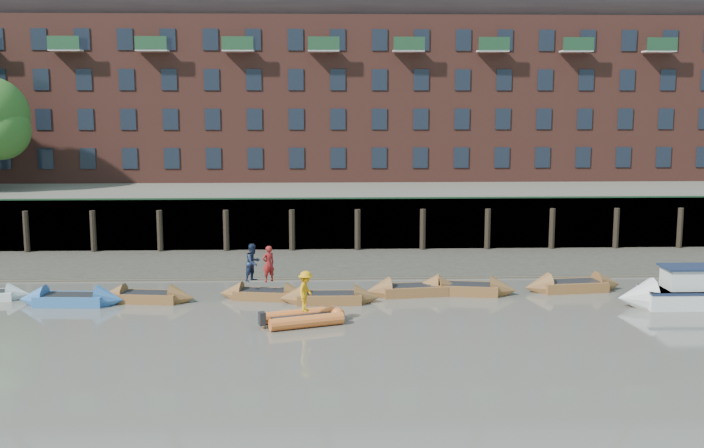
{
  "coord_description": "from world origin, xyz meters",
  "views": [
    {
      "loc": [
        -0.1,
        -27.8,
        9.31
      ],
      "look_at": [
        1.31,
        12.0,
        3.2
      ],
      "focal_mm": 42.0,
      "sensor_mm": 36.0,
      "label": 1
    }
  ],
  "objects_px": {
    "rib_tender": "(306,318)",
    "person_rower_b": "(253,262)",
    "rowboat_6": "(464,289)",
    "rowboat_1": "(71,299)",
    "rowboat_7": "(573,286)",
    "rowboat_4": "(329,298)",
    "person_rower_a": "(268,264)",
    "person_rib_crew": "(306,291)",
    "motor_launch": "(673,293)",
    "rowboat_3": "(264,294)",
    "rowboat_2": "(147,297)",
    "rowboat_5": "(414,290)"
  },
  "relations": [
    {
      "from": "rib_tender",
      "to": "person_rower_b",
      "type": "bearing_deg",
      "value": 99.83
    },
    {
      "from": "rib_tender",
      "to": "person_rower_b",
      "type": "relative_size",
      "value": 1.98
    },
    {
      "from": "person_rower_b",
      "to": "rowboat_6",
      "type": "bearing_deg",
      "value": -51.2
    },
    {
      "from": "rowboat_1",
      "to": "rowboat_6",
      "type": "xyz_separation_m",
      "value": [
        18.24,
        1.46,
        0.01
      ]
    },
    {
      "from": "rowboat_7",
      "to": "rowboat_4",
      "type": "bearing_deg",
      "value": -177.49
    },
    {
      "from": "person_rower_a",
      "to": "person_rib_crew",
      "type": "height_order",
      "value": "person_rower_a"
    },
    {
      "from": "motor_launch",
      "to": "person_rower_b",
      "type": "height_order",
      "value": "person_rower_b"
    },
    {
      "from": "person_rib_crew",
      "to": "rowboat_7",
      "type": "bearing_deg",
      "value": -48.8
    },
    {
      "from": "motor_launch",
      "to": "rib_tender",
      "type": "bearing_deg",
      "value": 8.07
    },
    {
      "from": "person_rib_crew",
      "to": "rowboat_3",
      "type": "bearing_deg",
      "value": 42.86
    },
    {
      "from": "rowboat_3",
      "to": "rowboat_6",
      "type": "distance_m",
      "value": 9.57
    },
    {
      "from": "person_rower_b",
      "to": "rowboat_3",
      "type": "bearing_deg",
      "value": -69.86
    },
    {
      "from": "rib_tender",
      "to": "motor_launch",
      "type": "bearing_deg",
      "value": -11.57
    },
    {
      "from": "rowboat_3",
      "to": "rowboat_4",
      "type": "height_order",
      "value": "rowboat_4"
    },
    {
      "from": "person_rower_a",
      "to": "rowboat_7",
      "type": "bearing_deg",
      "value": 150.8
    },
    {
      "from": "rowboat_6",
      "to": "motor_launch",
      "type": "xyz_separation_m",
      "value": [
        8.99,
        -2.76,
        0.35
      ]
    },
    {
      "from": "rowboat_4",
      "to": "person_rib_crew",
      "type": "bearing_deg",
      "value": -105.14
    },
    {
      "from": "rowboat_6",
      "to": "person_rower_a",
      "type": "distance_m",
      "value": 9.45
    },
    {
      "from": "rowboat_1",
      "to": "person_rib_crew",
      "type": "xyz_separation_m",
      "value": [
        10.75,
        -3.63,
        1.16
      ]
    },
    {
      "from": "person_rower_b",
      "to": "person_rib_crew",
      "type": "distance_m",
      "value": 5.25
    },
    {
      "from": "rowboat_2",
      "to": "person_rower_a",
      "type": "xyz_separation_m",
      "value": [
        5.57,
        0.36,
        1.45
      ]
    },
    {
      "from": "motor_launch",
      "to": "rowboat_7",
      "type": "bearing_deg",
      "value": -41.58
    },
    {
      "from": "rowboat_4",
      "to": "person_rower_b",
      "type": "relative_size",
      "value": 2.58
    },
    {
      "from": "rowboat_3",
      "to": "person_rower_a",
      "type": "relative_size",
      "value": 2.57
    },
    {
      "from": "rowboat_6",
      "to": "rib_tender",
      "type": "xyz_separation_m",
      "value": [
        -7.5,
        -5.05,
        0.01
      ]
    },
    {
      "from": "rowboat_4",
      "to": "rowboat_7",
      "type": "relative_size",
      "value": 0.91
    },
    {
      "from": "rowboat_1",
      "to": "rowboat_4",
      "type": "bearing_deg",
      "value": 3.07
    },
    {
      "from": "motor_launch",
      "to": "person_rib_crew",
      "type": "distance_m",
      "value": 16.67
    },
    {
      "from": "rowboat_1",
      "to": "rib_tender",
      "type": "relative_size",
      "value": 1.38
    },
    {
      "from": "rowboat_7",
      "to": "person_rib_crew",
      "type": "xyz_separation_m",
      "value": [
        -12.89,
        -5.53,
        1.16
      ]
    },
    {
      "from": "person_rower_a",
      "to": "person_rower_b",
      "type": "xyz_separation_m",
      "value": [
        -0.72,
        0.14,
        0.04
      ]
    },
    {
      "from": "rib_tender",
      "to": "person_rower_b",
      "type": "distance_m",
      "value": 5.4
    },
    {
      "from": "person_rower_b",
      "to": "rowboat_4",
      "type": "bearing_deg",
      "value": -69.89
    },
    {
      "from": "rowboat_7",
      "to": "person_rib_crew",
      "type": "height_order",
      "value": "person_rib_crew"
    },
    {
      "from": "rowboat_2",
      "to": "rib_tender",
      "type": "bearing_deg",
      "value": -21.24
    },
    {
      "from": "rowboat_4",
      "to": "person_rib_crew",
      "type": "distance_m",
      "value": 3.89
    },
    {
      "from": "person_rower_a",
      "to": "rowboat_6",
      "type": "bearing_deg",
      "value": 150.55
    },
    {
      "from": "rowboat_2",
      "to": "rowboat_4",
      "type": "height_order",
      "value": "rowboat_4"
    },
    {
      "from": "person_rower_a",
      "to": "person_rib_crew",
      "type": "bearing_deg",
      "value": 78.93
    },
    {
      "from": "person_rib_crew",
      "to": "rowboat_4",
      "type": "bearing_deg",
      "value": 2.43
    },
    {
      "from": "rowboat_4",
      "to": "person_rower_a",
      "type": "xyz_separation_m",
      "value": [
        -2.82,
        0.86,
        1.44
      ]
    },
    {
      "from": "rowboat_5",
      "to": "rowboat_6",
      "type": "bearing_deg",
      "value": -4.89
    },
    {
      "from": "rowboat_3",
      "to": "rowboat_7",
      "type": "relative_size",
      "value": 0.87
    },
    {
      "from": "rowboat_2",
      "to": "rowboat_4",
      "type": "bearing_deg",
      "value": 3.97
    },
    {
      "from": "rowboat_5",
      "to": "motor_launch",
      "type": "distance_m",
      "value": 11.74
    },
    {
      "from": "rowboat_4",
      "to": "motor_launch",
      "type": "height_order",
      "value": "motor_launch"
    },
    {
      "from": "rowboat_2",
      "to": "motor_launch",
      "type": "height_order",
      "value": "motor_launch"
    },
    {
      "from": "rowboat_1",
      "to": "person_rower_a",
      "type": "height_order",
      "value": "person_rower_a"
    },
    {
      "from": "person_rower_b",
      "to": "person_rib_crew",
      "type": "xyz_separation_m",
      "value": [
        2.55,
        -4.58,
        -0.3
      ]
    },
    {
      "from": "rib_tender",
      "to": "person_rower_a",
      "type": "height_order",
      "value": "person_rower_a"
    }
  ]
}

